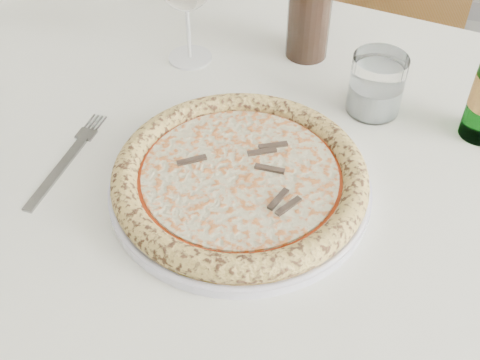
{
  "coord_description": "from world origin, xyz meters",
  "views": [
    {
      "loc": [
        -0.04,
        -0.34,
        1.34
      ],
      "look_at": [
        -0.21,
        0.2,
        0.78
      ],
      "focal_mm": 45.0,
      "sensor_mm": 36.0,
      "label": 1
    }
  ],
  "objects_px": {
    "chair_far": "(375,33)",
    "tumbler": "(376,88)",
    "plate": "(240,186)",
    "dining_table": "(259,184)",
    "pizza": "(240,177)"
  },
  "relations": [
    {
      "from": "chair_far",
      "to": "tumbler",
      "type": "bearing_deg",
      "value": -85.5
    },
    {
      "from": "tumbler",
      "to": "plate",
      "type": "bearing_deg",
      "value": -121.71
    },
    {
      "from": "dining_table",
      "to": "pizza",
      "type": "relative_size",
      "value": 4.81
    },
    {
      "from": "tumbler",
      "to": "pizza",
      "type": "bearing_deg",
      "value": -121.71
    },
    {
      "from": "chair_far",
      "to": "tumbler",
      "type": "xyz_separation_m",
      "value": [
        0.05,
        -0.61,
        0.26
      ]
    },
    {
      "from": "dining_table",
      "to": "tumbler",
      "type": "relative_size",
      "value": 17.58
    },
    {
      "from": "plate",
      "to": "chair_far",
      "type": "bearing_deg",
      "value": 83.55
    },
    {
      "from": "plate",
      "to": "tumbler",
      "type": "height_order",
      "value": "tumbler"
    },
    {
      "from": "pizza",
      "to": "tumbler",
      "type": "height_order",
      "value": "tumbler"
    },
    {
      "from": "chair_far",
      "to": "tumbler",
      "type": "height_order",
      "value": "chair_far"
    },
    {
      "from": "tumbler",
      "to": "chair_far",
      "type": "bearing_deg",
      "value": 94.5
    },
    {
      "from": "dining_table",
      "to": "tumbler",
      "type": "xyz_separation_m",
      "value": [
        0.14,
        0.13,
        0.12
      ]
    },
    {
      "from": "dining_table",
      "to": "tumbler",
      "type": "bearing_deg",
      "value": 42.47
    },
    {
      "from": "dining_table",
      "to": "plate",
      "type": "relative_size",
      "value": 4.66
    },
    {
      "from": "pizza",
      "to": "plate",
      "type": "bearing_deg",
      "value": 60.0
    }
  ]
}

